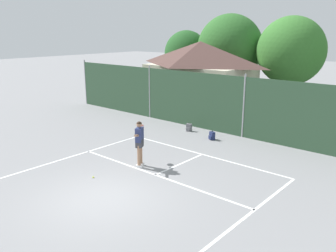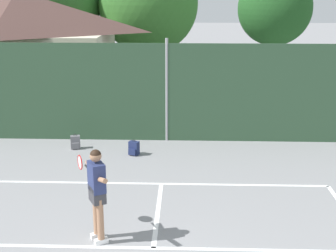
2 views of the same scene
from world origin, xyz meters
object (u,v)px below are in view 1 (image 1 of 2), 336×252
(tennis_ball, at_px, (93,177))
(backpack_grey, at_px, (189,128))
(tennis_player, at_px, (140,140))
(backpack_navy, at_px, (212,136))

(tennis_ball, relative_size, backpack_grey, 0.14)
(backpack_grey, bearing_deg, tennis_ball, -80.90)
(tennis_player, height_order, backpack_grey, tennis_player)
(tennis_player, distance_m, backpack_grey, 5.67)
(tennis_player, relative_size, backpack_navy, 4.01)
(tennis_player, height_order, tennis_ball, tennis_player)
(tennis_player, xyz_separation_m, backpack_navy, (0.17, 4.86, -0.92))
(backpack_grey, height_order, backpack_navy, same)
(tennis_ball, height_order, backpack_grey, backpack_grey)
(backpack_grey, distance_m, backpack_navy, 1.88)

